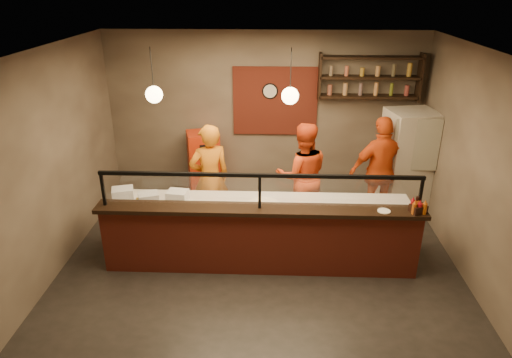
{
  "coord_description": "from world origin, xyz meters",
  "views": [
    {
      "loc": [
        0.18,
        -6.04,
        4.04
      ],
      "look_at": [
        -0.08,
        0.3,
        1.24
      ],
      "focal_mm": 32.0,
      "sensor_mm": 36.0,
      "label": 1
    }
  ],
  "objects_px": {
    "cook_right": "(381,171)",
    "pizza_dough": "(263,204)",
    "cook_mid": "(302,176)",
    "red_cooler": "(204,166)",
    "condiment_caddy": "(418,209)",
    "fridge": "(407,163)",
    "pepper_mill": "(417,204)",
    "wall_clock": "(270,91)",
    "cook_left": "(210,179)"
  },
  "relations": [
    {
      "from": "cook_mid",
      "to": "pizza_dough",
      "type": "relative_size",
      "value": 3.76
    },
    {
      "from": "pepper_mill",
      "to": "cook_right",
      "type": "bearing_deg",
      "value": 94.84
    },
    {
      "from": "cook_mid",
      "to": "pizza_dough",
      "type": "xyz_separation_m",
      "value": [
        -0.64,
        -1.02,
        -0.04
      ]
    },
    {
      "from": "cook_right",
      "to": "condiment_caddy",
      "type": "bearing_deg",
      "value": 81.47
    },
    {
      "from": "wall_clock",
      "to": "pepper_mill",
      "type": "height_order",
      "value": "wall_clock"
    },
    {
      "from": "pepper_mill",
      "to": "red_cooler",
      "type": "bearing_deg",
      "value": 143.87
    },
    {
      "from": "wall_clock",
      "to": "pizza_dough",
      "type": "distance_m",
      "value": 2.64
    },
    {
      "from": "fridge",
      "to": "red_cooler",
      "type": "bearing_deg",
      "value": 162.5
    },
    {
      "from": "condiment_caddy",
      "to": "pizza_dough",
      "type": "bearing_deg",
      "value": 167.98
    },
    {
      "from": "wall_clock",
      "to": "fridge",
      "type": "relative_size",
      "value": 0.15
    },
    {
      "from": "cook_left",
      "to": "cook_right",
      "type": "bearing_deg",
      "value": 163.97
    },
    {
      "from": "pepper_mill",
      "to": "cook_left",
      "type": "bearing_deg",
      "value": 157.93
    },
    {
      "from": "cook_mid",
      "to": "cook_right",
      "type": "height_order",
      "value": "cook_right"
    },
    {
      "from": "wall_clock",
      "to": "condiment_caddy",
      "type": "relative_size",
      "value": 1.45
    },
    {
      "from": "wall_clock",
      "to": "condiment_caddy",
      "type": "xyz_separation_m",
      "value": [
        2.1,
        -2.81,
        -0.98
      ]
    },
    {
      "from": "cook_mid",
      "to": "red_cooler",
      "type": "bearing_deg",
      "value": -35.52
    },
    {
      "from": "wall_clock",
      "to": "pizza_dough",
      "type": "relative_size",
      "value": 0.6
    },
    {
      "from": "condiment_caddy",
      "to": "pepper_mill",
      "type": "height_order",
      "value": "pepper_mill"
    },
    {
      "from": "cook_mid",
      "to": "condiment_caddy",
      "type": "relative_size",
      "value": 9.12
    },
    {
      "from": "fridge",
      "to": "red_cooler",
      "type": "xyz_separation_m",
      "value": [
        -3.77,
        0.43,
        -0.29
      ]
    },
    {
      "from": "cook_right",
      "to": "fridge",
      "type": "bearing_deg",
      "value": -158.2
    },
    {
      "from": "cook_right",
      "to": "red_cooler",
      "type": "bearing_deg",
      "value": -27.98
    },
    {
      "from": "wall_clock",
      "to": "pepper_mill",
      "type": "bearing_deg",
      "value": -52.89
    },
    {
      "from": "cook_right",
      "to": "cook_mid",
      "type": "bearing_deg",
      "value": -5.28
    },
    {
      "from": "cook_right",
      "to": "pepper_mill",
      "type": "height_order",
      "value": "cook_right"
    },
    {
      "from": "red_cooler",
      "to": "cook_right",
      "type": "bearing_deg",
      "value": -29.6
    },
    {
      "from": "cook_right",
      "to": "pizza_dough",
      "type": "height_order",
      "value": "cook_right"
    },
    {
      "from": "fridge",
      "to": "pizza_dough",
      "type": "distance_m",
      "value": 3.02
    },
    {
      "from": "red_cooler",
      "to": "condiment_caddy",
      "type": "distance_m",
      "value": 4.22
    },
    {
      "from": "red_cooler",
      "to": "cook_mid",
      "type": "bearing_deg",
      "value": -44.22
    },
    {
      "from": "pizza_dough",
      "to": "pepper_mill",
      "type": "relative_size",
      "value": 2.34
    },
    {
      "from": "cook_right",
      "to": "pizza_dough",
      "type": "distance_m",
      "value": 2.35
    },
    {
      "from": "cook_mid",
      "to": "pepper_mill",
      "type": "distance_m",
      "value": 2.09
    },
    {
      "from": "pizza_dough",
      "to": "pepper_mill",
      "type": "distance_m",
      "value": 2.2
    },
    {
      "from": "cook_mid",
      "to": "fridge",
      "type": "distance_m",
      "value": 2.01
    },
    {
      "from": "fridge",
      "to": "pepper_mill",
      "type": "relative_size",
      "value": 9.06
    },
    {
      "from": "cook_mid",
      "to": "cook_right",
      "type": "bearing_deg",
      "value": -178.19
    },
    {
      "from": "wall_clock",
      "to": "red_cooler",
      "type": "height_order",
      "value": "wall_clock"
    },
    {
      "from": "cook_mid",
      "to": "condiment_caddy",
      "type": "distance_m",
      "value": 2.12
    },
    {
      "from": "pepper_mill",
      "to": "fridge",
      "type": "bearing_deg",
      "value": 78.45
    },
    {
      "from": "fridge",
      "to": "pizza_dough",
      "type": "relative_size",
      "value": 3.87
    },
    {
      "from": "pizza_dough",
      "to": "pepper_mill",
      "type": "bearing_deg",
      "value": -10.78
    },
    {
      "from": "fridge",
      "to": "condiment_caddy",
      "type": "bearing_deg",
      "value": -111.91
    },
    {
      "from": "red_cooler",
      "to": "condiment_caddy",
      "type": "xyz_separation_m",
      "value": [
        3.37,
        -2.5,
        0.43
      ]
    },
    {
      "from": "wall_clock",
      "to": "pepper_mill",
      "type": "xyz_separation_m",
      "value": [
        2.09,
        -2.76,
        -0.93
      ]
    },
    {
      "from": "pizza_dough",
      "to": "red_cooler",
      "type": "bearing_deg",
      "value": 120.64
    },
    {
      "from": "cook_mid",
      "to": "cook_right",
      "type": "distance_m",
      "value": 1.38
    },
    {
      "from": "pizza_dough",
      "to": "condiment_caddy",
      "type": "relative_size",
      "value": 2.43
    },
    {
      "from": "cook_mid",
      "to": "cook_right",
      "type": "xyz_separation_m",
      "value": [
        1.37,
        0.2,
        0.03
      ]
    },
    {
      "from": "red_cooler",
      "to": "pizza_dough",
      "type": "distance_m",
      "value": 2.38
    }
  ]
}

